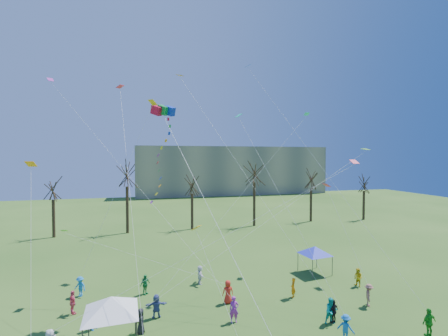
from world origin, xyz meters
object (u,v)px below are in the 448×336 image
object	(u,v)px
distant_building	(232,170)
canopy_tent_white	(111,305)
canopy_tent_blue	(315,250)
big_box_kite	(165,161)

from	to	relation	value
distant_building	canopy_tent_white	bearing A→B (deg)	-111.07
distant_building	canopy_tent_blue	bearing A→B (deg)	-99.15
distant_building	big_box_kite	xyz separation A→B (m)	(-26.24, -72.86, 3.90)
distant_building	canopy_tent_blue	size ratio (longest dim) A/B	16.55
canopy_tent_blue	distant_building	bearing A→B (deg)	80.85
canopy_tent_blue	big_box_kite	bearing A→B (deg)	-166.32
big_box_kite	distant_building	bearing A→B (deg)	70.20
canopy_tent_white	canopy_tent_blue	xyz separation A→B (m)	(18.64, 8.10, -0.48)
distant_building	big_box_kite	bearing A→B (deg)	-109.80
canopy_tent_white	canopy_tent_blue	size ratio (longest dim) A/B	1.22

